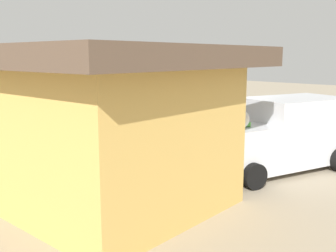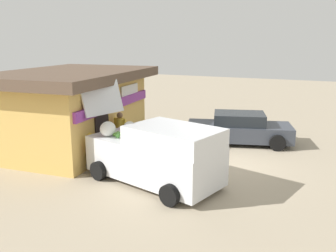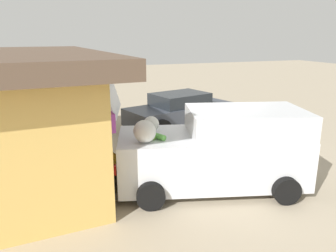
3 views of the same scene
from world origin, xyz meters
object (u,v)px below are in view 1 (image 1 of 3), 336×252
(parked_sedan, at_px, (168,118))
(unloaded_banana_pile, at_px, (178,178))
(storefront_bar, at_px, (81,119))
(vendor_standing, at_px, (159,136))
(paint_bucket, at_px, (105,149))
(customer_bending, at_px, (206,154))
(delivery_van, at_px, (276,134))

(parked_sedan, bearing_deg, unloaded_banana_pile, 137.63)
(storefront_bar, height_order, vendor_standing, storefront_bar)
(storefront_bar, relative_size, unloaded_banana_pile, 8.68)
(vendor_standing, relative_size, paint_bucket, 4.13)
(vendor_standing, bearing_deg, customer_bending, 177.51)
(delivery_van, distance_m, unloaded_banana_pile, 3.10)
(customer_bending, relative_size, paint_bucket, 3.22)
(paint_bucket, bearing_deg, delivery_van, -151.36)
(paint_bucket, bearing_deg, vendor_standing, 178.81)
(vendor_standing, relative_size, unloaded_banana_pile, 2.03)
(delivery_van, bearing_deg, parked_sedan, -13.51)
(storefront_bar, relative_size, vendor_standing, 4.27)
(paint_bucket, bearing_deg, customer_bending, 178.29)
(unloaded_banana_pile, bearing_deg, storefront_bar, 55.65)
(delivery_van, xyz_separation_m, parked_sedan, (5.41, -1.30, -0.32))
(customer_bending, bearing_deg, parked_sedan, -36.76)
(paint_bucket, bearing_deg, storefront_bar, 136.26)
(unloaded_banana_pile, bearing_deg, vendor_standing, -22.51)
(parked_sedan, xyz_separation_m, paint_bucket, (-1.04, 3.69, -0.42))
(vendor_standing, distance_m, paint_bucket, 2.58)
(storefront_bar, xyz_separation_m, unloaded_banana_pile, (-1.20, -1.76, -1.45))
(unloaded_banana_pile, xyz_separation_m, paint_bucket, (3.57, -0.51, 0.00))
(parked_sedan, xyz_separation_m, unloaded_banana_pile, (-4.61, 4.20, -0.42))
(storefront_bar, height_order, paint_bucket, storefront_bar)
(parked_sedan, distance_m, paint_bucket, 3.86)
(vendor_standing, bearing_deg, storefront_bar, 87.64)
(unloaded_banana_pile, bearing_deg, delivery_van, -105.57)
(storefront_bar, height_order, delivery_van, storefront_bar)
(storefront_bar, relative_size, delivery_van, 1.46)
(storefront_bar, bearing_deg, customer_bending, -128.37)
(parked_sedan, relative_size, paint_bucket, 11.47)
(storefront_bar, xyz_separation_m, delivery_van, (-2.01, -4.66, -0.71))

